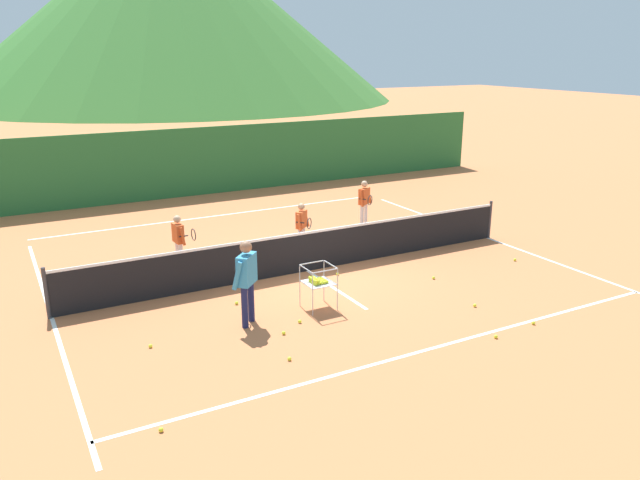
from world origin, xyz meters
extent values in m
plane|color=#C67042|center=(0.00, 0.00, 0.00)|extent=(120.00, 120.00, 0.00)
cube|color=white|center=(0.00, -4.59, 0.00)|extent=(11.30, 0.08, 0.01)
cube|color=white|center=(0.00, 5.90, 0.00)|extent=(11.30, 0.08, 0.01)
cube|color=white|center=(-5.65, 0.00, 0.00)|extent=(0.08, 10.49, 0.01)
cube|color=white|center=(5.65, 0.00, 0.00)|extent=(0.08, 10.49, 0.01)
cube|color=white|center=(0.00, 0.00, 0.00)|extent=(0.08, 5.22, 0.01)
cylinder|color=#333338|center=(-5.69, 0.00, 0.53)|extent=(0.08, 0.08, 1.05)
cylinder|color=#333338|center=(5.69, 0.00, 0.53)|extent=(0.08, 0.08, 1.05)
cube|color=black|center=(0.00, 0.00, 0.46)|extent=(11.29, 0.02, 0.92)
cube|color=white|center=(0.00, 0.00, 0.95)|extent=(11.29, 0.03, 0.06)
cylinder|color=#191E4C|center=(-2.47, -2.21, 0.41)|extent=(0.12, 0.12, 0.82)
cylinder|color=#191E4C|center=(-2.25, -1.99, 0.41)|extent=(0.12, 0.12, 0.82)
cube|color=#338CBF|center=(-2.36, -2.10, 1.11)|extent=(0.51, 0.51, 0.58)
sphere|color=#996B4C|center=(-2.36, -2.10, 1.55)|extent=(0.23, 0.23, 0.23)
cylinder|color=#338CBF|center=(-2.61, -2.25, 1.07)|extent=(0.22, 0.22, 0.56)
cylinder|color=#338CBF|center=(-2.19, -1.87, 1.07)|extent=(0.18, 0.18, 0.57)
torus|color=#262628|center=(-2.38, -1.69, 1.02)|extent=(0.22, 0.22, 0.29)
cylinder|color=black|center=(-2.20, -1.86, 1.02)|extent=(0.18, 0.17, 0.03)
cylinder|color=silver|center=(-2.60, 1.78, 0.32)|extent=(0.10, 0.10, 0.64)
cylinder|color=silver|center=(-2.59, 1.54, 0.32)|extent=(0.10, 0.10, 0.64)
cube|color=#E55926|center=(-2.59, 1.66, 0.87)|extent=(0.20, 0.39, 0.45)
sphere|color=#DBAD84|center=(-2.59, 1.66, 1.21)|extent=(0.18, 0.18, 0.18)
cylinder|color=#E55926|center=(-2.55, 1.88, 0.84)|extent=(0.18, 0.08, 0.44)
cylinder|color=#E55926|center=(-2.55, 1.44, 0.84)|extent=(0.14, 0.08, 0.44)
torus|color=#262628|center=(-2.28, 1.46, 0.84)|extent=(0.04, 0.29, 0.29)
cylinder|color=black|center=(-2.52, 1.44, 0.84)|extent=(0.22, 0.04, 0.03)
cylinder|color=silver|center=(0.66, 1.51, 0.32)|extent=(0.09, 0.09, 0.63)
cylinder|color=silver|center=(0.48, 1.35, 0.32)|extent=(0.09, 0.09, 0.63)
cube|color=#E55926|center=(0.57, 1.43, 0.86)|extent=(0.40, 0.38, 0.44)
sphere|color=tan|center=(0.57, 1.43, 1.19)|extent=(0.18, 0.18, 0.18)
cylinder|color=#E55926|center=(0.77, 1.53, 0.83)|extent=(0.16, 0.17, 0.43)
cylinder|color=#E55926|center=(0.43, 1.26, 0.82)|extent=(0.14, 0.14, 0.44)
torus|color=#262628|center=(0.60, 1.06, 0.83)|extent=(0.23, 0.21, 0.29)
cylinder|color=black|center=(0.44, 1.25, 0.83)|extent=(0.17, 0.18, 0.03)
cylinder|color=silver|center=(3.37, 2.74, 0.34)|extent=(0.10, 0.10, 0.68)
cylinder|color=silver|center=(3.15, 2.60, 0.34)|extent=(0.10, 0.10, 0.68)
cube|color=#E55926|center=(3.26, 2.67, 0.92)|extent=(0.44, 0.37, 0.48)
sphere|color=#DBAD84|center=(3.26, 2.67, 1.28)|extent=(0.19, 0.19, 0.19)
cylinder|color=#E55926|center=(3.49, 2.74, 0.89)|extent=(0.16, 0.19, 0.47)
cylinder|color=#E55926|center=(3.08, 2.52, 0.88)|extent=(0.14, 0.16, 0.47)
torus|color=#262628|center=(3.22, 2.29, 0.88)|extent=(0.26, 0.17, 0.29)
cylinder|color=black|center=(3.09, 2.50, 0.88)|extent=(0.14, 0.20, 0.03)
cylinder|color=#B7B7BC|center=(-1.10, -1.78, 0.45)|extent=(0.02, 0.02, 0.89)
cylinder|color=#B7B7BC|center=(-0.54, -1.78, 0.45)|extent=(0.02, 0.02, 0.89)
cylinder|color=#B7B7BC|center=(-1.10, -2.34, 0.45)|extent=(0.02, 0.02, 0.89)
cylinder|color=#B7B7BC|center=(-0.54, -2.34, 0.45)|extent=(0.02, 0.02, 0.89)
cube|color=#B7B7BC|center=(-0.82, -2.06, 0.55)|extent=(0.56, 0.56, 0.01)
cube|color=#B7B7BC|center=(-0.82, -1.78, 0.89)|extent=(0.56, 0.02, 0.02)
cube|color=#B7B7BC|center=(-0.82, -2.34, 0.89)|extent=(0.56, 0.02, 0.02)
cube|color=#B7B7BC|center=(-1.10, -2.06, 0.89)|extent=(0.02, 0.56, 0.02)
cube|color=#B7B7BC|center=(-0.54, -2.06, 0.89)|extent=(0.02, 0.56, 0.02)
sphere|color=yellow|center=(-0.96, -2.19, 0.58)|extent=(0.07, 0.07, 0.07)
sphere|color=yellow|center=(-0.95, -2.13, 0.58)|extent=(0.07, 0.07, 0.07)
sphere|color=yellow|center=(-0.96, -2.07, 0.58)|extent=(0.07, 0.07, 0.07)
sphere|color=yellow|center=(-0.95, -2.00, 0.58)|extent=(0.07, 0.07, 0.07)
sphere|color=yellow|center=(-0.94, -1.94, 0.58)|extent=(0.07, 0.07, 0.07)
sphere|color=yellow|center=(-0.89, -2.19, 0.58)|extent=(0.07, 0.07, 0.07)
sphere|color=yellow|center=(-0.88, -2.13, 0.58)|extent=(0.07, 0.07, 0.07)
sphere|color=yellow|center=(-0.89, -2.06, 0.58)|extent=(0.07, 0.07, 0.07)
sphere|color=yellow|center=(-0.88, -2.00, 0.58)|extent=(0.07, 0.07, 0.07)
sphere|color=yellow|center=(-0.88, -1.93, 0.58)|extent=(0.07, 0.07, 0.07)
sphere|color=yellow|center=(-0.82, -2.20, 0.59)|extent=(0.07, 0.07, 0.07)
sphere|color=yellow|center=(-0.82, -2.13, 0.59)|extent=(0.07, 0.07, 0.07)
sphere|color=yellow|center=(-0.81, -2.07, 0.59)|extent=(0.07, 0.07, 0.07)
sphere|color=yellow|center=(-0.82, -2.00, 0.59)|extent=(0.07, 0.07, 0.07)
sphere|color=yellow|center=(-0.82, -1.94, 0.58)|extent=(0.07, 0.07, 0.07)
sphere|color=yellow|center=(-0.76, -2.20, 0.58)|extent=(0.07, 0.07, 0.07)
sphere|color=yellow|center=(-0.75, -2.12, 0.59)|extent=(0.07, 0.07, 0.07)
sphere|color=yellow|center=(-0.76, -2.07, 0.58)|extent=(0.07, 0.07, 0.07)
sphere|color=yellow|center=(-0.76, -2.00, 0.58)|extent=(0.07, 0.07, 0.07)
sphere|color=yellow|center=(-0.76, -1.94, 0.59)|extent=(0.07, 0.07, 0.07)
sphere|color=yellow|center=(-0.70, -2.19, 0.59)|extent=(0.07, 0.07, 0.07)
sphere|color=yellow|center=(-0.69, -2.13, 0.59)|extent=(0.07, 0.07, 0.07)
sphere|color=yellow|center=(-0.70, -2.06, 0.58)|extent=(0.07, 0.07, 0.07)
sphere|color=yellow|center=(-0.69, -2.00, 0.59)|extent=(0.07, 0.07, 0.07)
sphere|color=yellow|center=(-0.70, -1.93, 0.58)|extent=(0.07, 0.07, 0.07)
sphere|color=yellow|center=(-0.95, -2.20, 0.64)|extent=(0.07, 0.07, 0.07)
sphere|color=yellow|center=(-0.95, -2.13, 0.64)|extent=(0.07, 0.07, 0.07)
sphere|color=yellow|center=(-0.94, -2.06, 0.64)|extent=(0.07, 0.07, 0.07)
sphere|color=yellow|center=(-0.95, -2.00, 0.64)|extent=(0.07, 0.07, 0.07)
sphere|color=yellow|center=(-0.95, -1.93, 0.64)|extent=(0.07, 0.07, 0.07)
sphere|color=yellow|center=(-0.89, -2.20, 0.64)|extent=(0.07, 0.07, 0.07)
sphere|color=yellow|center=(-0.88, -2.12, 0.64)|extent=(0.07, 0.07, 0.07)
sphere|color=yellow|center=(-0.89, -2.07, 0.64)|extent=(0.07, 0.07, 0.07)
sphere|color=yellow|center=(-0.88, -2.00, 0.64)|extent=(0.07, 0.07, 0.07)
sphere|color=yellow|center=(-0.88, -1.93, 0.64)|extent=(0.07, 0.07, 0.07)
sphere|color=yellow|center=(4.86, -1.82, 0.03)|extent=(0.07, 0.07, 0.07)
sphere|color=yellow|center=(-1.48, -2.54, 0.03)|extent=(0.07, 0.07, 0.07)
sphere|color=yellow|center=(2.01, -3.54, 0.03)|extent=(0.07, 0.07, 0.07)
sphere|color=yellow|center=(-4.26, -2.20, 0.03)|extent=(0.07, 0.07, 0.07)
sphere|color=yellow|center=(1.36, -4.83, 0.03)|extent=(0.07, 0.07, 0.07)
sphere|color=yellow|center=(-2.31, -3.79, 0.03)|extent=(0.07, 0.07, 0.07)
sphere|color=yellow|center=(0.47, -0.60, 0.03)|extent=(0.07, 0.07, 0.07)
sphere|color=yellow|center=(2.28, -1.87, 0.03)|extent=(0.07, 0.07, 0.07)
sphere|color=yellow|center=(-4.75, -4.79, 0.03)|extent=(0.07, 0.07, 0.07)
sphere|color=yellow|center=(-1.97, -2.84, 0.03)|extent=(0.07, 0.07, 0.07)
sphere|color=yellow|center=(-2.22, -1.11, 0.03)|extent=(0.07, 0.07, 0.07)
sphere|color=yellow|center=(2.41, -4.72, 0.03)|extent=(0.07, 0.07, 0.07)
cube|color=#286B33|center=(0.00, 9.03, 1.21)|extent=(24.85, 0.08, 2.42)
cone|color=#38702D|center=(12.06, 53.82, 9.18)|extent=(45.21, 45.21, 18.37)
camera|label=1|loc=(-6.34, -12.31, 5.03)|focal=34.82mm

